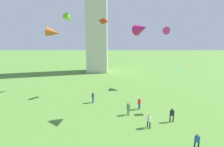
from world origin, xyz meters
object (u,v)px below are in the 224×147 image
(kite_flying_5, at_px, (164,30))
(kite_flying_1, at_px, (103,21))
(person_3, at_px, (197,141))
(kite_flying_0, at_px, (54,33))
(person_4, at_px, (93,97))
(kite_flying_4, at_px, (141,29))
(kite_flying_3, at_px, (179,69))
(person_1, at_px, (172,114))
(person_0, at_px, (139,103))
(person_5, at_px, (128,108))
(person_2, at_px, (149,120))
(kite_flying_2, at_px, (69,18))

(kite_flying_5, bearing_deg, kite_flying_1, 14.90)
(person_3, distance_m, kite_flying_0, 19.66)
(person_4, xyz_separation_m, kite_flying_4, (6.43, -4.30, 10.05))
(person_3, height_order, kite_flying_3, kite_flying_3)
(person_1, bearing_deg, person_0, 129.66)
(kite_flying_0, bearing_deg, kite_flying_1, -27.20)
(person_4, height_order, person_5, person_4)
(kite_flying_0, bearing_deg, kite_flying_5, -45.80)
(person_2, bearing_deg, person_4, -172.17)
(person_5, relative_size, kite_flying_0, 0.88)
(person_2, height_order, person_3, person_2)
(kite_flying_1, relative_size, kite_flying_4, 0.64)
(person_3, relative_size, kite_flying_3, 1.53)
(person_0, xyz_separation_m, person_3, (3.89, -9.59, -0.06))
(person_0, height_order, person_1, person_1)
(kite_flying_0, bearing_deg, person_0, -78.36)
(person_3, bearing_deg, person_4, -48.87)
(person_1, relative_size, kite_flying_1, 1.07)
(person_5, height_order, kite_flying_1, kite_flying_1)
(kite_flying_1, bearing_deg, kite_flying_2, 83.87)
(person_3, bearing_deg, person_5, -53.85)
(person_3, relative_size, person_5, 0.93)
(person_4, distance_m, kite_flying_3, 13.08)
(person_1, height_order, kite_flying_4, kite_flying_4)
(person_2, relative_size, kite_flying_3, 1.56)
(person_5, distance_m, kite_flying_0, 13.42)
(person_2, bearing_deg, person_5, 176.28)
(person_3, bearing_deg, person_1, -84.28)
(person_3, bearing_deg, person_2, -49.05)
(person_0, relative_size, person_1, 0.97)
(person_5, relative_size, kite_flying_3, 1.64)
(kite_flying_4, xyz_separation_m, kite_flying_5, (6.65, 14.46, 0.14))
(kite_flying_1, distance_m, kite_flying_5, 12.71)
(kite_flying_4, distance_m, kite_flying_5, 15.91)
(kite_flying_3, bearing_deg, kite_flying_4, 2.53)
(kite_flying_4, height_order, kite_flying_5, kite_flying_5)
(person_0, xyz_separation_m, kite_flying_2, (-11.90, 11.47, 12.30))
(person_5, bearing_deg, kite_flying_3, -101.05)
(person_0, bearing_deg, kite_flying_0, 128.74)
(person_5, xyz_separation_m, kite_flying_5, (8.03, 14.70, 10.20))
(kite_flying_2, xyz_separation_m, kite_flying_5, (18.23, 1.33, -2.10))
(person_2, bearing_deg, kite_flying_3, 103.34)
(kite_flying_3, bearing_deg, kite_flying_0, -7.38)
(kite_flying_3, distance_m, kite_flying_4, 7.54)
(person_1, relative_size, kite_flying_2, 0.68)
(kite_flying_3, bearing_deg, kite_flying_1, -48.91)
(kite_flying_2, bearing_deg, kite_flying_3, 174.22)
(person_5, bearing_deg, kite_flying_1, -2.81)
(person_1, xyz_separation_m, kite_flying_1, (-8.63, 11.77, 11.51))
(person_5, xyz_separation_m, kite_flying_2, (-10.20, 13.37, 12.30))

